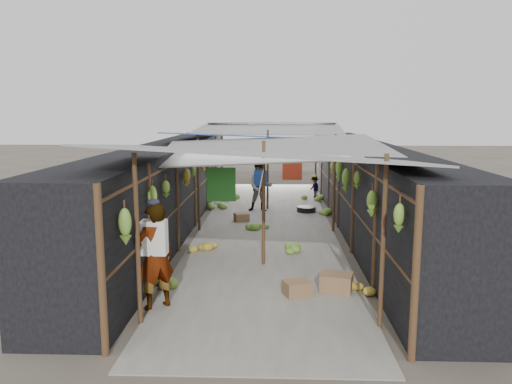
# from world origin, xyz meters

# --- Properties ---
(ground) EXTENTS (80.00, 80.00, 0.00)m
(ground) POSITION_xyz_m (0.00, 0.00, 0.00)
(ground) COLOR #6B6356
(ground) RESTS_ON ground
(aisle_slab) EXTENTS (3.60, 16.00, 0.02)m
(aisle_slab) POSITION_xyz_m (0.00, 6.50, 0.01)
(aisle_slab) COLOR #9E998E
(aisle_slab) RESTS_ON ground
(stall_left) EXTENTS (1.40, 15.00, 2.30)m
(stall_left) POSITION_xyz_m (-2.70, 6.50, 1.15)
(stall_left) COLOR black
(stall_left) RESTS_ON ground
(stall_right) EXTENTS (1.40, 15.00, 2.30)m
(stall_right) POSITION_xyz_m (2.70, 6.50, 1.15)
(stall_right) COLOR black
(stall_right) RESTS_ON ground
(crate_near) EXTENTS (0.55, 0.49, 0.27)m
(crate_near) POSITION_xyz_m (0.63, 1.24, 0.13)
(crate_near) COLOR #98714D
(crate_near) RESTS_ON ground
(crate_mid) EXTENTS (0.65, 0.57, 0.33)m
(crate_mid) POSITION_xyz_m (1.34, 1.49, 0.16)
(crate_mid) COLOR #98714D
(crate_mid) RESTS_ON ground
(crate_back) EXTENTS (0.48, 0.44, 0.25)m
(crate_back) POSITION_xyz_m (-0.73, 7.10, 0.13)
(crate_back) COLOR #98714D
(crate_back) RESTS_ON ground
(black_basin) EXTENTS (0.60, 0.60, 0.18)m
(black_basin) POSITION_xyz_m (1.24, 8.56, 0.09)
(black_basin) COLOR black
(black_basin) RESTS_ON ground
(vendor_elderly) EXTENTS (0.76, 0.72, 1.75)m
(vendor_elderly) POSITION_xyz_m (-1.70, 0.62, 0.88)
(vendor_elderly) COLOR white
(vendor_elderly) RESTS_ON ground
(shopper_blue) EXTENTS (0.80, 0.63, 1.59)m
(shopper_blue) POSITION_xyz_m (-0.23, 8.66, 0.79)
(shopper_blue) COLOR #2130A9
(shopper_blue) RESTS_ON ground
(vendor_seated) EXTENTS (0.50, 0.61, 0.82)m
(vendor_seated) POSITION_xyz_m (1.70, 11.12, 0.41)
(vendor_seated) COLOR #47413D
(vendor_seated) RESTS_ON ground
(market_canopy) EXTENTS (5.62, 15.20, 2.77)m
(market_canopy) POSITION_xyz_m (0.03, 6.85, 2.41)
(market_canopy) COLOR brown
(market_canopy) RESTS_ON ground
(hanging_bananas) EXTENTS (3.95, 14.26, 0.82)m
(hanging_bananas) POSITION_xyz_m (0.01, 6.59, 1.65)
(hanging_bananas) COLOR olive
(hanging_bananas) RESTS_ON ground
(floor_bananas) EXTENTS (3.92, 9.68, 0.35)m
(floor_bananas) POSITION_xyz_m (-0.02, 7.15, 0.15)
(floor_bananas) COLOR olive
(floor_bananas) RESTS_ON ground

